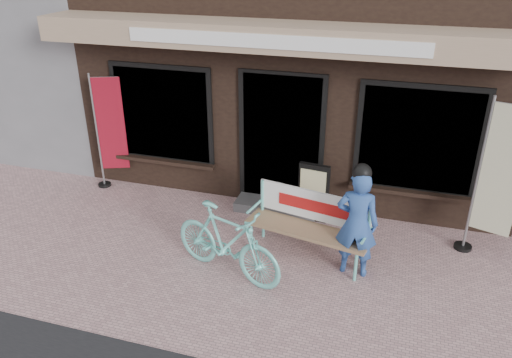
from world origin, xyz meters
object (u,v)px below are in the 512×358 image
(nobori_red, at_px, (109,130))
(nobori_cream, at_px, (496,179))
(menu_stand, at_px, (313,192))
(person, at_px, (357,221))
(bench, at_px, (310,220))
(bicycle, at_px, (227,242))

(nobori_red, relative_size, nobori_cream, 0.90)
(menu_stand, bearing_deg, person, -49.71)
(bench, relative_size, nobori_cream, 0.78)
(bench, height_order, person, person)
(bench, relative_size, nobori_red, 0.87)
(bicycle, height_order, nobori_red, nobori_red)
(bench, xyz_separation_m, person, (0.63, -0.24, 0.22))
(nobori_red, height_order, nobori_cream, nobori_cream)
(menu_stand, bearing_deg, bicycle, -107.62)
(person, height_order, nobori_cream, nobori_cream)
(nobori_red, bearing_deg, bicycle, -55.52)
(bicycle, bearing_deg, menu_stand, -6.08)
(bench, distance_m, person, 0.71)
(nobori_red, height_order, menu_stand, nobori_red)
(nobori_cream, bearing_deg, nobori_red, -165.16)
(bench, height_order, nobori_red, nobori_red)
(nobori_red, bearing_deg, nobori_cream, -25.56)
(bicycle, relative_size, menu_stand, 1.74)
(person, distance_m, menu_stand, 1.43)
(nobori_cream, bearing_deg, bicycle, -136.70)
(bicycle, xyz_separation_m, nobori_cream, (3.18, 1.44, 0.66))
(person, xyz_separation_m, menu_stand, (-0.76, 1.17, -0.28))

